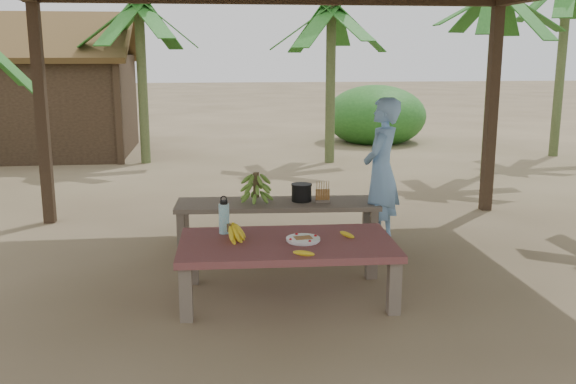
{
  "coord_description": "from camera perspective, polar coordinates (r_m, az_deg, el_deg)",
  "views": [
    {
      "loc": [
        -0.78,
        -5.63,
        2.05
      ],
      "look_at": [
        -0.11,
        0.05,
        0.8
      ],
      "focal_mm": 40.0,
      "sensor_mm": 36.0,
      "label": 1
    }
  ],
  "objects": [
    {
      "name": "work_table",
      "position": [
        5.41,
        -0.1,
        -5.05
      ],
      "size": [
        1.83,
        1.06,
        0.5
      ],
      "rotation": [
        0.0,
        0.0,
        -0.03
      ],
      "color": "brown",
      "rests_on": "ground"
    },
    {
      "name": "bench",
      "position": [
        7.01,
        -0.96,
        -1.34
      ],
      "size": [
        2.23,
        0.73,
        0.45
      ],
      "rotation": [
        0.0,
        0.0,
        -0.06
      ],
      "color": "brown",
      "rests_on": "ground"
    },
    {
      "name": "green_banana_stalk",
      "position": [
        6.95,
        -2.85,
        0.47
      ],
      "size": [
        0.32,
        0.32,
        0.35
      ],
      "primitive_type": null,
      "rotation": [
        0.0,
        0.0,
        -0.06
      ],
      "color": "#598C2D",
      "rests_on": "bench"
    },
    {
      "name": "plate",
      "position": [
        5.37,
        1.35,
        -4.25
      ],
      "size": [
        0.29,
        0.29,
        0.04
      ],
      "color": "white",
      "rests_on": "work_table"
    },
    {
      "name": "loose_banana_front",
      "position": [
        5.0,
        1.42,
        -5.47
      ],
      "size": [
        0.18,
        0.06,
        0.04
      ],
      "primitive_type": "ellipsoid",
      "rotation": [
        0.0,
        0.0,
        1.48
      ],
      "color": "yellow",
      "rests_on": "work_table"
    },
    {
      "name": "banana_plant_nw",
      "position": [
        12.32,
        -13.09,
        14.87
      ],
      "size": [
        1.8,
        1.8,
        3.16
      ],
      "color": "#596638",
      "rests_on": "ground"
    },
    {
      "name": "ground",
      "position": [
        6.05,
        1.12,
        -7.5
      ],
      "size": [
        80.0,
        80.0,
        0.0
      ],
      "primitive_type": "plane",
      "color": "brown",
      "rests_on": "ground"
    },
    {
      "name": "banana_plant_ne",
      "position": [
        11.22,
        18.06,
        15.44
      ],
      "size": [
        1.8,
        1.8,
        3.27
      ],
      "color": "#596638",
      "rests_on": "ground"
    },
    {
      "name": "water_flask",
      "position": [
        5.61,
        -5.7,
        -2.27
      ],
      "size": [
        0.09,
        0.09,
        0.34
      ],
      "color": "#3EB0C1",
      "rests_on": "work_table"
    },
    {
      "name": "skewer_rack",
      "position": [
        6.96,
        3.1,
        0.02
      ],
      "size": [
        0.18,
        0.09,
        0.24
      ],
      "primitive_type": null,
      "rotation": [
        0.0,
        0.0,
        -0.06
      ],
      "color": "#A57F47",
      "rests_on": "bench"
    },
    {
      "name": "loose_banana_side",
      "position": [
        5.52,
        5.28,
        -3.8
      ],
      "size": [
        0.13,
        0.15,
        0.04
      ],
      "primitive_type": "ellipsoid",
      "rotation": [
        0.0,
        0.0,
        0.68
      ],
      "color": "yellow",
      "rests_on": "work_table"
    },
    {
      "name": "ripe_banana_bunch",
      "position": [
        5.4,
        -5.28,
        -3.52
      ],
      "size": [
        0.27,
        0.23,
        0.16
      ],
      "primitive_type": null,
      "rotation": [
        0.0,
        0.0,
        -0.04
      ],
      "color": "yellow",
      "rests_on": "work_table"
    },
    {
      "name": "cooking_pot",
      "position": [
        7.03,
        1.21,
        -0.07
      ],
      "size": [
        0.22,
        0.22,
        0.18
      ],
      "primitive_type": "cylinder",
      "color": "black",
      "rests_on": "bench"
    },
    {
      "name": "hut",
      "position": [
        14.16,
        -22.13,
        7.58
      ],
      "size": [
        4.4,
        3.43,
        2.85
      ],
      "color": "black",
      "rests_on": "ground"
    },
    {
      "name": "woman",
      "position": [
        7.0,
        8.29,
        1.84
      ],
      "size": [
        0.64,
        0.69,
        1.59
      ],
      "primitive_type": "imported",
      "rotation": [
        0.0,
        0.0,
        -2.15
      ],
      "color": "#78A9E3",
      "rests_on": "ground"
    },
    {
      "name": "banana_plant_n",
      "position": [
        12.1,
        3.87,
        14.9
      ],
      "size": [
        1.8,
        1.8,
        3.09
      ],
      "color": "#596638",
      "rests_on": "ground"
    }
  ]
}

